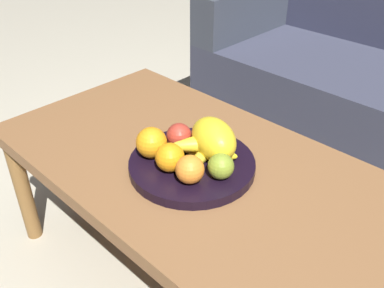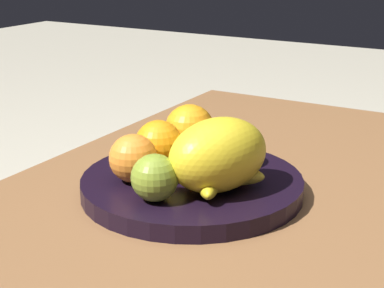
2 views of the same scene
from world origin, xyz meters
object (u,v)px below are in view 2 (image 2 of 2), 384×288
object	(u,v)px
melon_large_front	(218,155)
orange_front	(133,158)
orange_right	(159,144)
apple_left	(155,178)
coffee_table	(195,237)
banana_bunch	(209,165)
orange_left	(190,129)
fruit_bowl	(192,185)
apple_front	(229,144)

from	to	relation	value
melon_large_front	orange_front	xyz separation A→B (m)	(0.03, -0.12, -0.02)
orange_right	apple_left	distance (m)	0.12
coffee_table	orange_right	size ratio (longest dim) A/B	17.28
orange_right	banana_bunch	xyz separation A→B (m)	(0.02, 0.10, -0.01)
orange_right	apple_left	size ratio (longest dim) A/B	1.14
coffee_table	melon_large_front	distance (m)	0.12
orange_left	fruit_bowl	bearing A→B (deg)	32.06
apple_front	apple_left	world-z (taller)	apple_front
apple_front	apple_left	xyz separation A→B (m)	(0.17, -0.02, -0.00)
apple_front	banana_bunch	bearing A→B (deg)	6.78
orange_left	apple_left	xyz separation A→B (m)	(0.18, 0.05, -0.01)
orange_front	orange_right	distance (m)	0.07
orange_right	banana_bunch	bearing A→B (deg)	77.71
melon_large_front	orange_front	distance (m)	0.12
apple_left	apple_front	bearing A→B (deg)	171.73
orange_front	orange_right	bearing A→B (deg)	-179.41
melon_large_front	apple_left	distance (m)	0.09
orange_left	orange_right	bearing A→B (deg)	-6.46
fruit_bowl	banana_bunch	world-z (taller)	banana_bunch
melon_large_front	apple_front	size ratio (longest dim) A/B	2.26
orange_left	apple_left	bearing A→B (deg)	16.53
orange_left	orange_front	bearing A→B (deg)	-3.19
coffee_table	fruit_bowl	xyz separation A→B (m)	(-0.04, -0.03, 0.06)
fruit_bowl	apple_left	distance (m)	0.11
apple_front	banana_bunch	world-z (taller)	apple_front
apple_front	banana_bunch	distance (m)	0.08
apple_front	melon_large_front	bearing A→B (deg)	18.22
coffee_table	apple_front	size ratio (longest dim) A/B	18.66
coffee_table	apple_left	bearing A→B (deg)	-29.61
melon_large_front	orange_left	bearing A→B (deg)	-135.45
orange_left	apple_front	distance (m)	0.08
fruit_bowl	orange_right	bearing A→B (deg)	-100.34
fruit_bowl	melon_large_front	distance (m)	0.09
orange_front	melon_large_front	bearing A→B (deg)	105.35
coffee_table	banana_bunch	size ratio (longest dim) A/B	7.43
orange_front	apple_front	distance (m)	0.15
orange_left	melon_large_front	bearing A→B (deg)	44.55
fruit_bowl	orange_left	distance (m)	0.12
orange_front	apple_left	size ratio (longest dim) A/B	1.09
coffee_table	orange_left	bearing A→B (deg)	-147.21
fruit_bowl	orange_front	xyz separation A→B (m)	(0.05, -0.06, 0.05)
orange_right	melon_large_front	bearing A→B (deg)	73.74
coffee_table	apple_left	size ratio (longest dim) A/B	19.69
apple_left	melon_large_front	bearing A→B (deg)	143.12
coffee_table	apple_left	xyz separation A→B (m)	(0.05, -0.03, 0.10)
melon_large_front	apple_front	world-z (taller)	melon_large_front
fruit_bowl	apple_front	bearing A→B (deg)	161.56
melon_large_front	fruit_bowl	bearing A→B (deg)	-112.83
orange_front	orange_left	bearing A→B (deg)	176.81
melon_large_front	orange_left	size ratio (longest dim) A/B	1.89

